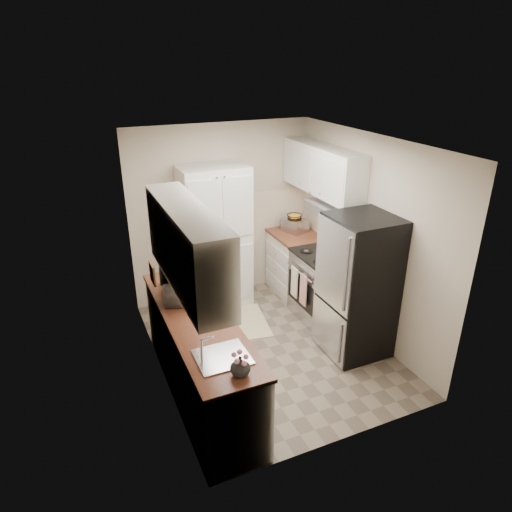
{
  "coord_description": "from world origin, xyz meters",
  "views": [
    {
      "loc": [
        -2.02,
        -4.22,
        3.31
      ],
      "look_at": [
        -0.1,
        0.15,
        1.19
      ],
      "focal_mm": 32.0,
      "sensor_mm": 36.0,
      "label": 1
    }
  ],
  "objects_px": {
    "electric_range": "(322,285)",
    "refrigerator": "(358,286)",
    "wine_bottle": "(162,273)",
    "toaster_oven": "(295,225)",
    "pantry_cabinet": "(216,238)",
    "microwave": "(184,285)"
  },
  "relations": [
    {
      "from": "microwave",
      "to": "wine_bottle",
      "type": "distance_m",
      "value": 0.4
    },
    {
      "from": "pantry_cabinet",
      "to": "toaster_oven",
      "type": "height_order",
      "value": "pantry_cabinet"
    },
    {
      "from": "electric_range",
      "to": "wine_bottle",
      "type": "xyz_separation_m",
      "value": [
        -2.11,
        0.02,
        0.58
      ]
    },
    {
      "from": "electric_range",
      "to": "toaster_oven",
      "type": "height_order",
      "value": "electric_range"
    },
    {
      "from": "electric_range",
      "to": "refrigerator",
      "type": "bearing_deg",
      "value": -92.48
    },
    {
      "from": "refrigerator",
      "to": "pantry_cabinet",
      "type": "bearing_deg",
      "value": 123.46
    },
    {
      "from": "electric_range",
      "to": "refrigerator",
      "type": "xyz_separation_m",
      "value": [
        -0.03,
        -0.8,
        0.37
      ]
    },
    {
      "from": "electric_range",
      "to": "wine_bottle",
      "type": "distance_m",
      "value": 2.19
    },
    {
      "from": "pantry_cabinet",
      "to": "refrigerator",
      "type": "height_order",
      "value": "pantry_cabinet"
    },
    {
      "from": "pantry_cabinet",
      "to": "wine_bottle",
      "type": "bearing_deg",
      "value": -136.02
    },
    {
      "from": "wine_bottle",
      "to": "microwave",
      "type": "bearing_deg",
      "value": -69.11
    },
    {
      "from": "microwave",
      "to": "toaster_oven",
      "type": "height_order",
      "value": "microwave"
    },
    {
      "from": "electric_range",
      "to": "microwave",
      "type": "bearing_deg",
      "value": -169.75
    },
    {
      "from": "pantry_cabinet",
      "to": "wine_bottle",
      "type": "xyz_separation_m",
      "value": [
        -0.94,
        -0.91,
        0.06
      ]
    },
    {
      "from": "microwave",
      "to": "wine_bottle",
      "type": "bearing_deg",
      "value": 40.6
    },
    {
      "from": "wine_bottle",
      "to": "toaster_oven",
      "type": "relative_size",
      "value": 0.83
    },
    {
      "from": "refrigerator",
      "to": "wine_bottle",
      "type": "bearing_deg",
      "value": 158.54
    },
    {
      "from": "electric_range",
      "to": "toaster_oven",
      "type": "xyz_separation_m",
      "value": [
        0.05,
        0.92,
        0.54
      ]
    },
    {
      "from": "electric_range",
      "to": "refrigerator",
      "type": "relative_size",
      "value": 0.66
    },
    {
      "from": "pantry_cabinet",
      "to": "wine_bottle",
      "type": "height_order",
      "value": "pantry_cabinet"
    },
    {
      "from": "pantry_cabinet",
      "to": "electric_range",
      "type": "relative_size",
      "value": 1.77
    },
    {
      "from": "refrigerator",
      "to": "microwave",
      "type": "distance_m",
      "value": 2.0
    }
  ]
}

